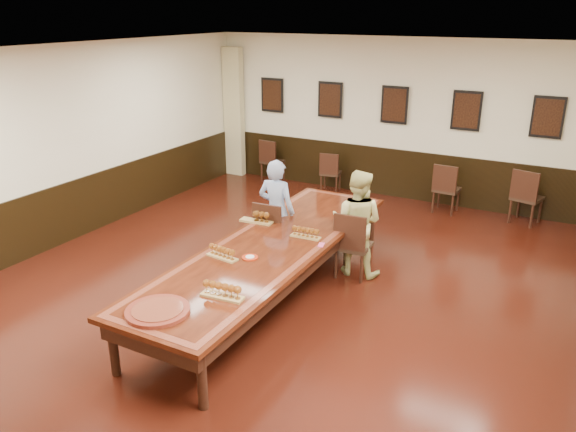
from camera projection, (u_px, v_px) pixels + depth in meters
The scene contains 23 objects.
floor at pixel (271, 296), 7.71m from camera, with size 8.00×10.00×0.02m, color black.
ceiling at pixel (268, 53), 6.59m from camera, with size 8.00×10.00×0.02m, color white.
wall_back at pixel (395, 119), 11.28m from camera, with size 8.00×0.02×3.20m, color #F2F0CB.
wall_left at pixel (52, 149), 8.94m from camera, with size 0.02×10.00×3.20m, color #F2F0CB.
chair_man at pixel (273, 232), 8.56m from camera, with size 0.47×0.51×1.01m, color #312116, non-canonical shape.
chair_woman at pixel (354, 244), 8.12m from camera, with size 0.47×0.52×1.01m, color #312116, non-canonical shape.
spare_chair_a at pixel (273, 160), 12.70m from camera, with size 0.44×0.48×0.95m, color #312116, non-canonical shape.
spare_chair_b at pixel (331, 172), 11.95m from camera, with size 0.40×0.44×0.86m, color #312116, non-canonical shape.
spare_chair_c at pixel (447, 188), 10.71m from camera, with size 0.45×0.49×0.97m, color #312116, non-canonical shape.
spare_chair_d at pixel (527, 196), 10.14m from camera, with size 0.48×0.52×1.02m, color #312116, non-canonical shape.
person_man at pixel (277, 211), 8.54m from camera, with size 0.59×0.39×1.61m, color #4A74B9.
person_woman at pixel (357, 223), 8.11m from camera, with size 0.78×0.61×1.58m, color #DEDC8B.
pink_phone at pixel (321, 245), 7.44m from camera, with size 0.07×0.14×0.01m, color #F45190.
curtain at pixel (234, 113), 12.85m from camera, with size 0.45×0.18×2.90m, color #CAC48B.
wainscoting at pixel (270, 262), 7.54m from camera, with size 8.00×10.00×1.00m.
conference_table at pixel (270, 255), 7.50m from camera, with size 1.40×5.00×0.76m.
posters at pixel (394, 105), 11.12m from camera, with size 6.14×0.04×0.74m.
flight_a at pixel (258, 217), 8.19m from camera, with size 0.50×0.18×0.18m.
flight_b at pixel (306, 233), 7.66m from camera, with size 0.42×0.15×0.16m.
flight_c at pixel (222, 253), 7.03m from camera, with size 0.45×0.19×0.16m.
flight_d at pixel (222, 291), 6.07m from camera, with size 0.50×0.19×0.18m.
red_plate_grp at pixel (250, 258), 7.05m from camera, with size 0.21×0.21×0.03m.
carved_platter at pixel (158, 311), 5.79m from camera, with size 0.75×0.75×0.05m.
Camera 1 is at (3.47, -5.91, 3.71)m, focal length 35.00 mm.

